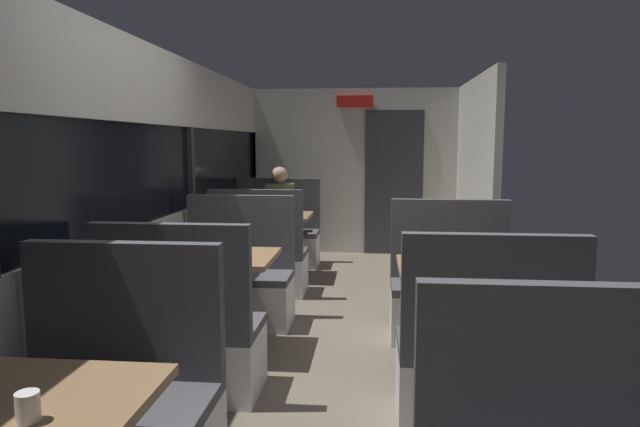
% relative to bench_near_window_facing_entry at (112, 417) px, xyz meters
% --- Properties ---
extents(ground_plane, '(3.30, 9.20, 0.02)m').
position_rel_bench_near_window_facing_entry_xyz_m(ground_plane, '(0.89, 1.39, -0.34)').
color(ground_plane, '#665B4C').
extents(carriage_window_panel_left, '(0.09, 8.48, 2.30)m').
position_rel_bench_near_window_facing_entry_xyz_m(carriage_window_panel_left, '(-0.56, 1.39, 0.78)').
color(carriage_window_panel_left, beige).
rests_on(carriage_window_panel_left, ground_plane).
extents(carriage_end_bulkhead, '(2.90, 0.11, 2.30)m').
position_rel_bench_near_window_facing_entry_xyz_m(carriage_end_bulkhead, '(0.95, 5.59, 0.81)').
color(carriage_end_bulkhead, beige).
rests_on(carriage_end_bulkhead, ground_plane).
extents(carriage_aisle_panel_right, '(0.08, 2.40, 2.30)m').
position_rel_bench_near_window_facing_entry_xyz_m(carriage_aisle_panel_right, '(2.34, 4.39, 0.82)').
color(carriage_aisle_panel_right, beige).
rests_on(carriage_aisle_panel_right, ground_plane).
extents(bench_near_window_facing_entry, '(0.95, 0.50, 1.10)m').
position_rel_bench_near_window_facing_entry_xyz_m(bench_near_window_facing_entry, '(0.00, 0.00, 0.00)').
color(bench_near_window_facing_entry, silver).
rests_on(bench_near_window_facing_entry, ground_plane).
extents(dining_table_mid_window, '(0.90, 0.70, 0.74)m').
position_rel_bench_near_window_facing_entry_xyz_m(dining_table_mid_window, '(0.00, 1.64, 0.31)').
color(dining_table_mid_window, '#9E9EA3').
rests_on(dining_table_mid_window, ground_plane).
extents(bench_mid_window_facing_end, '(0.95, 0.50, 1.10)m').
position_rel_bench_near_window_facing_entry_xyz_m(bench_mid_window_facing_end, '(0.00, 0.95, 0.00)').
color(bench_mid_window_facing_end, silver).
rests_on(bench_mid_window_facing_end, ground_plane).
extents(bench_mid_window_facing_entry, '(0.95, 0.50, 1.10)m').
position_rel_bench_near_window_facing_entry_xyz_m(bench_mid_window_facing_entry, '(0.00, 2.34, 0.00)').
color(bench_mid_window_facing_entry, silver).
rests_on(bench_mid_window_facing_entry, ground_plane).
extents(dining_table_far_window, '(0.90, 0.70, 0.74)m').
position_rel_bench_near_window_facing_entry_xyz_m(dining_table_far_window, '(0.00, 3.99, 0.31)').
color(dining_table_far_window, '#9E9EA3').
rests_on(dining_table_far_window, ground_plane).
extents(bench_far_window_facing_end, '(0.95, 0.50, 1.10)m').
position_rel_bench_near_window_facing_entry_xyz_m(bench_far_window_facing_end, '(0.00, 3.29, 0.00)').
color(bench_far_window_facing_end, silver).
rests_on(bench_far_window_facing_end, ground_plane).
extents(bench_far_window_facing_entry, '(0.95, 0.50, 1.10)m').
position_rel_bench_near_window_facing_entry_xyz_m(bench_far_window_facing_entry, '(0.00, 4.69, 0.00)').
color(bench_far_window_facing_entry, silver).
rests_on(bench_far_window_facing_entry, ground_plane).
extents(dining_table_rear_aisle, '(0.90, 0.70, 0.74)m').
position_rel_bench_near_window_facing_entry_xyz_m(dining_table_rear_aisle, '(1.79, 1.44, 0.31)').
color(dining_table_rear_aisle, '#9E9EA3').
rests_on(dining_table_rear_aisle, ground_plane).
extents(bench_rear_aisle_facing_end, '(0.95, 0.50, 1.10)m').
position_rel_bench_near_window_facing_entry_xyz_m(bench_rear_aisle_facing_end, '(1.79, 0.75, 0.00)').
color(bench_rear_aisle_facing_end, silver).
rests_on(bench_rear_aisle_facing_end, ground_plane).
extents(bench_rear_aisle_facing_entry, '(0.95, 0.50, 1.10)m').
position_rel_bench_near_window_facing_entry_xyz_m(bench_rear_aisle_facing_entry, '(1.79, 2.14, 0.00)').
color(bench_rear_aisle_facing_entry, silver).
rests_on(bench_rear_aisle_facing_entry, ground_plane).
extents(seated_passenger, '(0.47, 0.55, 1.26)m').
position_rel_bench_near_window_facing_entry_xyz_m(seated_passenger, '(0.00, 4.62, 0.21)').
color(seated_passenger, '#26262D').
rests_on(seated_passenger, ground_plane).
extents(coffee_cup_primary, '(0.07, 0.07, 0.09)m').
position_rel_bench_near_window_facing_entry_xyz_m(coffee_cup_primary, '(0.16, -0.82, 0.46)').
color(coffee_cup_primary, white).
rests_on(coffee_cup_primary, dining_table_near_window).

